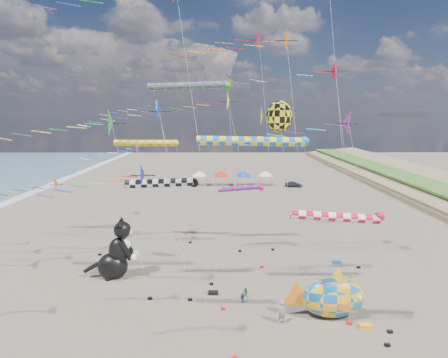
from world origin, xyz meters
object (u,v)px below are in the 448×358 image
cat_inflatable (115,248)px  child_blue (242,298)px  person_adult (282,312)px  parked_car (294,184)px  fish_inflatable (332,297)px  child_green (246,293)px

cat_inflatable → child_blue: cat_inflatable is taller
person_adult → parked_car: bearing=56.8°
cat_inflatable → person_adult: (15.00, -8.00, -2.09)m
fish_inflatable → parked_car: (7.37, 50.39, -1.04)m
child_green → parked_car: 49.42m
fish_inflatable → parked_car: 50.93m
child_green → cat_inflatable: bearing=-164.8°
person_adult → parked_car: 52.44m
fish_inflatable → child_blue: (-6.91, 2.23, -1.24)m
parked_car → person_adult: bearing=175.0°
child_green → child_blue: size_ratio=1.07×
cat_inflatable → child_green: size_ratio=6.07×
cat_inflatable → person_adult: 17.13m
person_adult → child_blue: bearing=112.6°
fish_inflatable → child_blue: bearing=162.1°
cat_inflatable → child_blue: (12.17, -4.99, -2.55)m
person_adult → child_blue: 4.16m
person_adult → child_blue: (-2.83, 3.01, -0.45)m
child_green → parked_car: (13.96, 47.40, 0.16)m
fish_inflatable → child_blue: 7.36m
parked_car → cat_inflatable: bearing=156.1°
cat_inflatable → child_blue: size_ratio=6.49×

